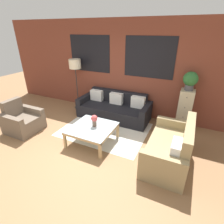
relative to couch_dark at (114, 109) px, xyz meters
name	(u,v)px	position (x,y,z in m)	size (l,w,h in m)	color
ground_plane	(74,151)	(-0.12, -1.95, -0.28)	(16.00, 16.00, 0.00)	#8E6642
wall_back_brick	(118,69)	(-0.12, 0.49, 1.12)	(8.40, 0.09, 2.80)	brown
rug	(105,129)	(0.09, -0.80, -0.28)	(2.25, 1.73, 0.00)	silver
couch_dark	(114,109)	(0.00, 0.00, 0.00)	(2.17, 0.88, 0.78)	black
settee_vintage	(171,149)	(1.88, -1.35, 0.03)	(0.80, 1.56, 0.92)	#99845B
armchair_corner	(23,121)	(-1.90, -1.77, -0.01)	(0.80, 0.80, 0.84)	#6B5B4C
coffee_table	(92,129)	(0.09, -1.44, 0.08)	(1.00, 1.00, 0.41)	silver
floor_lamp	(75,66)	(-1.45, 0.14, 1.15)	(0.38, 0.38, 1.65)	#2D2D2D
drawer_cabinet	(185,110)	(1.97, 0.22, 0.27)	(0.35, 0.39, 1.10)	#C6B793
potted_plant	(190,80)	(1.97, 0.22, 1.08)	(0.36, 0.36, 0.47)	#47474C
flower_vase	(94,120)	(0.11, -1.37, 0.30)	(0.16, 0.16, 0.29)	brown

